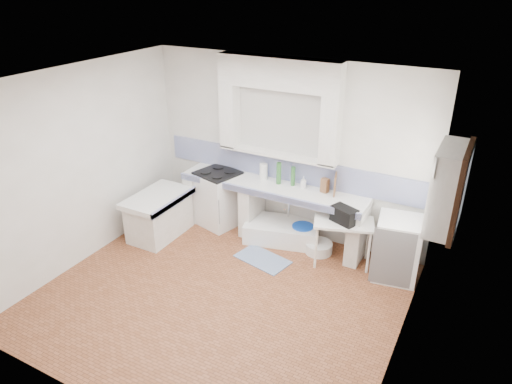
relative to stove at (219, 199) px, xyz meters
The scene contains 36 objects.
floor 2.04m from the stove, 57.54° to the right, with size 4.50×4.50×0.00m, color brown.
ceiling 3.08m from the stove, 57.54° to the right, with size 4.50×4.50×0.00m, color white.
wall_back 1.46m from the stove, 16.84° to the left, with size 4.50×4.50×0.00m, color silver.
wall_front 3.94m from the stove, 73.82° to the right, with size 4.50×4.50×0.00m, color silver.
wall_left 2.26m from the stove, 125.20° to the right, with size 4.50×4.50×0.00m, color silver.
wall_right 3.84m from the stove, 26.82° to the right, with size 4.50×4.50×0.00m, color silver.
alcove_mass 2.34m from the stove, 11.57° to the left, with size 1.90×0.25×0.45m, color silver.
window_frame 3.71m from the stove, ahead, with size 0.35×0.86×1.06m, color #361D11.
lace_valance 3.71m from the stove, ahead, with size 0.01×0.84×0.24m, color white.
counter_slab 1.05m from the stove, ahead, with size 3.00×0.60×0.08m, color white.
counter_lip 1.08m from the stove, 14.89° to the right, with size 3.00×0.04×0.10m, color navy.
counter_pier_left 0.44m from the stove, behind, with size 0.20×0.55×0.82m, color silver.
counter_pier_mid 0.62m from the stove, ahead, with size 0.20×0.55×0.82m, color silver.
counter_pier_right 2.37m from the stove, ahead, with size 0.20×0.55×0.82m, color silver.
peninsula_top 1.02m from the stove, 129.18° to the right, with size 0.70×1.10×0.08m, color white.
peninsula_base 1.01m from the stove, 129.18° to the right, with size 0.60×1.00×0.62m, color silver.
peninsula_lip 0.86m from the stove, 111.32° to the right, with size 0.04×1.10×0.10m, color navy.
backsplash 1.29m from the stove, 16.10° to the left, with size 4.27×0.03×0.40m, color navy.
stove is the anchor object (origin of this frame).
sink 1.21m from the stove, ahead, with size 1.15×0.62×0.27m, color white.
side_table 2.23m from the stove, ahead, with size 0.83×0.46×0.04m, color white.
fridge 2.98m from the stove, ahead, with size 0.58×0.58×0.89m, color white.
bucket_red 0.96m from the stove, ahead, with size 0.30×0.30×0.28m, color #B01F14.
bucket_orange 1.34m from the stove, ahead, with size 0.27×0.27×0.25m, color orange.
bucket_blue 1.54m from the stove, ahead, with size 0.34×0.34×0.32m, color blue.
basin_white 1.86m from the stove, ahead, with size 0.41×0.41×0.16m, color white.
water_bottle_a 1.04m from the stove, 10.04° to the left, with size 0.08×0.08×0.30m, color silver.
water_bottle_b 1.26m from the stove, ahead, with size 0.08×0.08×0.29m, color silver.
black_bag 2.25m from the stove, ahead, with size 0.36×0.21×0.23m, color black.
green_bottle_a 1.21m from the stove, ahead, with size 0.08×0.08×0.34m, color #2F692D.
green_bottle_b 1.40m from the stove, ahead, with size 0.07×0.07×0.30m, color #2F692D.
knife_block 1.86m from the stove, ahead, with size 0.11×0.09×0.22m, color brown.
cutting_board 2.03m from the stove, ahead, with size 0.02×0.23×0.32m, color brown.
paper_towel 0.96m from the stove, 13.01° to the left, with size 0.13×0.13×0.26m, color white.
soap_bottle 1.54m from the stove, ahead, with size 0.08×0.08×0.18m, color white.
rug 1.41m from the stove, 29.32° to the right, with size 0.79×0.45×0.01m, color #2B4E8C.
Camera 1 is at (2.76, -4.17, 3.89)m, focal length 32.75 mm.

